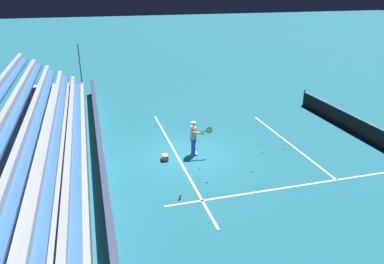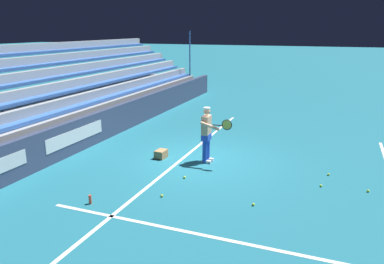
{
  "view_description": "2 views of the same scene",
  "coord_description": "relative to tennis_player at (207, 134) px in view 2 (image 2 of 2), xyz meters",
  "views": [
    {
      "loc": [
        15.95,
        -4.23,
        7.87
      ],
      "look_at": [
        0.52,
        0.1,
        1.4
      ],
      "focal_mm": 35.0,
      "sensor_mm": 36.0,
      "label": 1
    },
    {
      "loc": [
        10.38,
        3.85,
        3.99
      ],
      "look_at": [
        -0.42,
        -0.37,
        0.77
      ],
      "focal_mm": 35.0,
      "sensor_mm": 36.0,
      "label": 2
    }
  ],
  "objects": [
    {
      "name": "ground_plane",
      "position": [
        -0.06,
        -0.31,
        -0.89
      ],
      "size": [
        160.0,
        160.0,
        0.0
      ],
      "primitive_type": "plane",
      "color": "#1E6B7F"
    },
    {
      "name": "court_baseline_white",
      "position": [
        -0.06,
        -0.81,
        -0.89
      ],
      "size": [
        12.0,
        0.1,
        0.01
      ],
      "primitive_type": "cube",
      "color": "white",
      "rests_on": "ground"
    },
    {
      "name": "court_sideline_white",
      "position": [
        4.05,
        3.69,
        -0.89
      ],
      "size": [
        0.1,
        12.0,
        0.01
      ],
      "primitive_type": "cube",
      "color": "white",
      "rests_on": "ground"
    },
    {
      "name": "back_wall_sponsor_board",
      "position": [
        -0.06,
        -4.39,
        -0.34
      ],
      "size": [
        24.59,
        0.25,
        1.1
      ],
      "color": "#384260",
      "rests_on": "ground"
    },
    {
      "name": "bleacher_stand",
      "position": [
        -0.06,
        -7.01,
        -0.1
      ],
      "size": [
        23.36,
        4.0,
        3.85
      ],
      "color": "#9EA3A8",
      "rests_on": "ground"
    },
    {
      "name": "tennis_player",
      "position": [
        0.0,
        0.0,
        0.0
      ],
      "size": [
        0.59,
        0.99,
        1.71
      ],
      "color": "blue",
      "rests_on": "ground"
    },
    {
      "name": "ball_box_cardboard",
      "position": [
        0.18,
        -1.48,
        -0.76
      ],
      "size": [
        0.42,
        0.33,
        0.26
      ],
      "primitive_type": "cube",
      "rotation": [
        0.0,
        0.0,
        -0.08
      ],
      "color": "#A87F51",
      "rests_on": "ground"
    },
    {
      "name": "tennis_ball_near_player",
      "position": [
        2.76,
        -0.2,
        -0.86
      ],
      "size": [
        0.07,
        0.07,
        0.07
      ],
      "primitive_type": "sphere",
      "color": "#CCE533",
      "rests_on": "ground"
    },
    {
      "name": "tennis_ball_far_right",
      "position": [
        0.71,
        3.4,
        -0.86
      ],
      "size": [
        0.07,
        0.07,
        0.07
      ],
      "primitive_type": "sphere",
      "color": "#CCE533",
      "rests_on": "ground"
    },
    {
      "name": "tennis_ball_far_left",
      "position": [
        0.61,
        4.52,
        -0.86
      ],
      "size": [
        0.07,
        0.07,
        0.07
      ],
      "primitive_type": "sphere",
      "color": "#CCE533",
      "rests_on": "ground"
    },
    {
      "name": "tennis_ball_by_box",
      "position": [
        -0.19,
        3.55,
        -0.86
      ],
      "size": [
        0.07,
        0.07,
        0.07
      ],
      "primitive_type": "sphere",
      "color": "#CCE533",
      "rests_on": "ground"
    },
    {
      "name": "tennis_ball_on_baseline",
      "position": [
        2.41,
        1.99,
        -0.86
      ],
      "size": [
        0.07,
        0.07,
        0.07
      ],
      "primitive_type": "sphere",
      "color": "#CCE533",
      "rests_on": "ground"
    },
    {
      "name": "tennis_ball_midcourt",
      "position": [
        1.48,
        -0.14,
        -0.86
      ],
      "size": [
        0.07,
        0.07,
        0.07
      ],
      "primitive_type": "sphere",
      "color": "#CCE533",
      "rests_on": "ground"
    },
    {
      "name": "water_bottle",
      "position": [
        3.71,
        -1.61,
        -0.78
      ],
      "size": [
        0.07,
        0.07,
        0.22
      ],
      "primitive_type": "cylinder",
      "color": "#EA4C33",
      "rests_on": "ground"
    }
  ]
}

